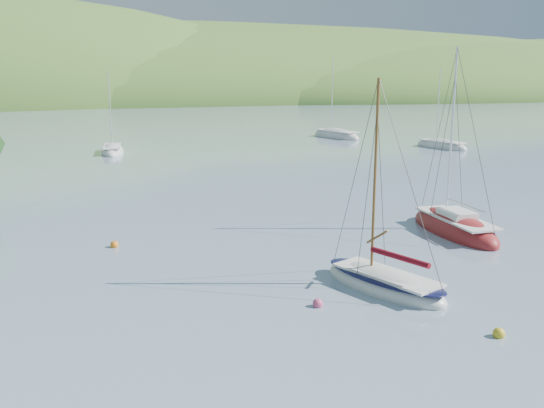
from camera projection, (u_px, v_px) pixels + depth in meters
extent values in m
plane|color=slate|center=(367.00, 311.00, 23.14)|extent=(700.00, 700.00, 0.00)
ellipsoid|color=#3B6928|center=(139.00, 96.00, 183.20)|extent=(440.00, 110.00, 44.00)
ellipsoid|color=#3B6928|center=(424.00, 94.00, 196.42)|extent=(240.00, 100.00, 34.00)
ellipsoid|color=silver|center=(384.00, 286.00, 25.47)|extent=(4.57, 6.44, 1.49)
cube|color=silver|center=(387.00, 275.00, 25.26)|extent=(3.50, 4.99, 0.10)
cylinder|color=brown|center=(375.00, 178.00, 25.00)|extent=(0.12, 0.12, 8.08)
ellipsoid|color=#101239|center=(385.00, 276.00, 25.37)|extent=(4.51, 6.36, 0.25)
cylinder|color=maroon|center=(400.00, 257.00, 24.60)|extent=(1.44, 2.74, 0.24)
ellipsoid|color=maroon|center=(454.00, 230.00, 33.94)|extent=(2.72, 7.50, 2.05)
cube|color=silver|center=(457.00, 218.00, 33.64)|extent=(2.03, 5.85, 0.10)
cylinder|color=silver|center=(452.00, 133.00, 33.58)|extent=(0.12, 0.12, 9.31)
cube|color=silver|center=(457.00, 214.00, 33.58)|extent=(1.44, 2.12, 0.42)
cylinder|color=silver|center=(466.00, 205.00, 32.74)|extent=(0.17, 3.58, 0.09)
ellipsoid|color=silver|center=(112.00, 152.00, 64.62)|extent=(2.59, 6.64, 1.79)
cube|color=silver|center=(112.00, 146.00, 64.36)|extent=(1.94, 5.17, 0.10)
cylinder|color=silver|center=(110.00, 109.00, 64.36)|extent=(0.12, 0.12, 7.85)
ellipsoid|color=silver|center=(336.00, 136.00, 78.28)|extent=(5.51, 8.21, 2.11)
cube|color=silver|center=(337.00, 131.00, 77.99)|extent=(4.21, 6.37, 0.10)
cylinder|color=silver|center=(332.00, 94.00, 77.79)|extent=(0.12, 0.12, 9.31)
ellipsoid|color=silver|center=(441.00, 147.00, 68.56)|extent=(4.61, 7.11, 1.83)
cube|color=silver|center=(443.00, 141.00, 68.31)|extent=(3.52, 5.52, 0.10)
cylinder|color=silver|center=(438.00, 105.00, 68.16)|extent=(0.12, 0.12, 8.05)
sphere|color=gold|center=(499.00, 334.00, 20.91)|extent=(0.42, 0.42, 0.42)
sphere|color=#CD4570|center=(318.00, 304.00, 23.54)|extent=(0.41, 0.41, 0.41)
sphere|color=orange|center=(489.00, 240.00, 32.14)|extent=(0.38, 0.38, 0.38)
sphere|color=orange|center=(114.00, 245.00, 31.23)|extent=(0.42, 0.42, 0.42)
sphere|color=orange|center=(430.00, 223.00, 35.55)|extent=(0.42, 0.42, 0.42)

